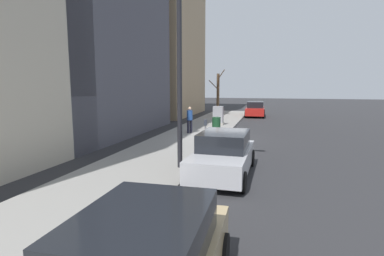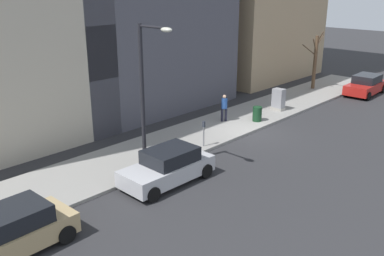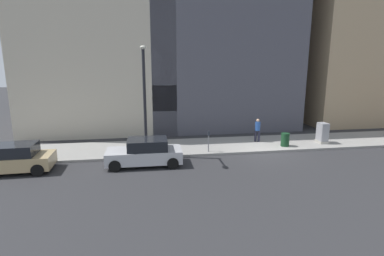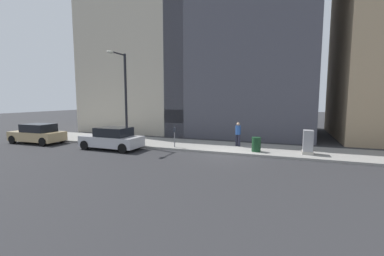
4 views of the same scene
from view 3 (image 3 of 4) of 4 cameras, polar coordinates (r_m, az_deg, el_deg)
name	(u,v)px [view 3 (image 3 of 4)]	position (r m, az deg, el deg)	size (l,w,h in m)	color
ground_plane	(265,153)	(19.92, 13.80, -4.69)	(120.00, 120.00, 0.00)	#2B2B2D
sidewalk	(254,144)	(21.68, 11.78, -2.99)	(4.00, 36.00, 0.15)	gray
parked_car_silver	(145,153)	(17.18, -8.92, -4.65)	(1.98, 4.23, 1.52)	#B7B7BC
parked_car_tan	(11,159)	(18.54, -31.15, -5.06)	(2.01, 4.24, 1.52)	tan
parking_meter	(209,139)	(18.98, 3.17, -2.11)	(0.14, 0.10, 1.35)	slate
utility_box	(322,133)	(23.01, 23.59, -0.91)	(0.83, 0.61, 1.43)	#A8A399
streetlamp	(144,92)	(17.87, -9.05, 6.75)	(1.97, 0.32, 6.50)	black
trash_bin	(285,140)	(21.27, 17.31, -2.13)	(0.56, 0.56, 0.90)	#14381E
pedestrian_near_meter	(258,129)	(21.88, 12.37, -0.15)	(0.36, 0.36, 1.66)	#1E1E2D
office_tower_left	(353,1)	(35.98, 28.32, 20.53)	(11.49, 11.49, 23.39)	tan
office_block_center	(215,17)	(30.41, 4.41, 20.30)	(12.61, 12.61, 19.87)	#4C4C56
office_tower_right	(102,18)	(29.50, -16.84, 19.35)	(12.06, 12.06, 19.13)	#BCB29E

